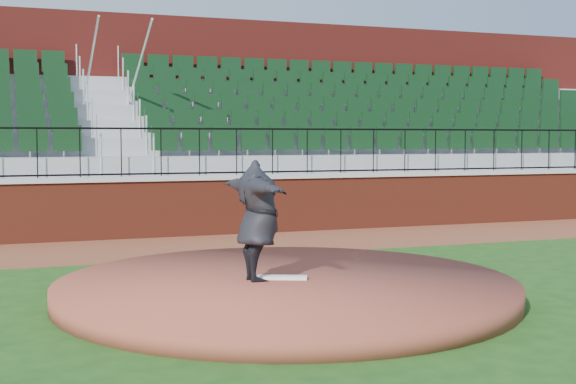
{
  "coord_description": "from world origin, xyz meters",
  "views": [
    {
      "loc": [
        -3.97,
        -9.27,
        2.1
      ],
      "look_at": [
        0.0,
        1.5,
        1.3
      ],
      "focal_mm": 48.35,
      "sensor_mm": 36.0,
      "label": 1
    }
  ],
  "objects": [
    {
      "name": "ground",
      "position": [
        0.0,
        0.0,
        0.0
      ],
      "size": [
        90.0,
        90.0,
        0.0
      ],
      "primitive_type": "plane",
      "color": "#1B4513",
      "rests_on": "ground"
    },
    {
      "name": "warning_track",
      "position": [
        0.0,
        5.4,
        0.01
      ],
      "size": [
        34.0,
        3.2,
        0.01
      ],
      "primitive_type": "cube",
      "color": "brown",
      "rests_on": "ground"
    },
    {
      "name": "field_wall",
      "position": [
        0.0,
        7.0,
        0.6
      ],
      "size": [
        34.0,
        0.35,
        1.2
      ],
      "primitive_type": "cube",
      "color": "maroon",
      "rests_on": "ground"
    },
    {
      "name": "wall_cap",
      "position": [
        0.0,
        7.0,
        1.25
      ],
      "size": [
        34.0,
        0.45,
        0.1
      ],
      "primitive_type": "cube",
      "color": "#B7B7B7",
      "rests_on": "field_wall"
    },
    {
      "name": "wall_railing",
      "position": [
        0.0,
        7.0,
        1.8
      ],
      "size": [
        34.0,
        0.05,
        1.0
      ],
      "primitive_type": null,
      "color": "black",
      "rests_on": "wall_cap"
    },
    {
      "name": "seating_stands",
      "position": [
        0.0,
        9.72,
        2.3
      ],
      "size": [
        34.0,
        5.1,
        4.6
      ],
      "primitive_type": null,
      "color": "gray",
      "rests_on": "ground"
    },
    {
      "name": "concourse_wall",
      "position": [
        0.0,
        12.52,
        2.75
      ],
      "size": [
        34.0,
        0.5,
        5.5
      ],
      "primitive_type": "cube",
      "color": "maroon",
      "rests_on": "ground"
    },
    {
      "name": "pitchers_mound",
      "position": [
        -0.5,
        0.2,
        0.12
      ],
      "size": [
        6.02,
        6.02,
        0.25
      ],
      "primitive_type": "cylinder",
      "color": "brown",
      "rests_on": "ground"
    },
    {
      "name": "pitching_rubber",
      "position": [
        -0.56,
        0.21,
        0.27
      ],
      "size": [
        0.67,
        0.41,
        0.04
      ],
      "primitive_type": "cube",
      "rotation": [
        0.0,
        0.0,
        -0.41
      ],
      "color": "white",
      "rests_on": "pitchers_mound"
    },
    {
      "name": "pitcher",
      "position": [
        -0.9,
        0.2,
        1.04
      ],
      "size": [
        0.63,
        1.96,
        1.57
      ],
      "primitive_type": "imported",
      "rotation": [
        0.0,
        0.0,
        1.62
      ],
      "color": "black",
      "rests_on": "pitchers_mound"
    }
  ]
}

